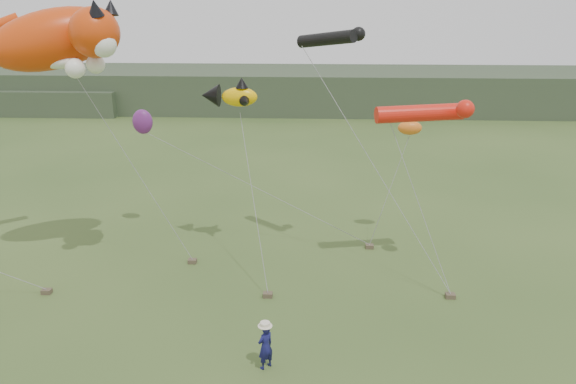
% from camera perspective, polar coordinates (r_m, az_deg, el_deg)
% --- Properties ---
extents(ground, '(120.00, 120.00, 0.00)m').
position_cam_1_polar(ground, '(18.73, -4.57, -16.73)').
color(ground, '#385123').
rests_on(ground, ground).
extents(headland, '(90.00, 13.00, 4.00)m').
position_cam_1_polar(headland, '(60.68, -2.17, 10.33)').
color(headland, '#2D3D28').
rests_on(headland, ground).
extents(festival_attendant, '(0.65, 0.65, 1.53)m').
position_cam_1_polar(festival_attendant, '(17.98, -2.31, -15.41)').
color(festival_attendant, '#15154F').
rests_on(festival_attendant, ground).
extents(sandbag_anchors, '(16.10, 5.22, 0.19)m').
position_cam_1_polar(sandbag_anchors, '(23.45, -2.17, -8.56)').
color(sandbag_anchors, brown).
rests_on(sandbag_anchors, ground).
extents(cat_kite, '(6.62, 4.25, 3.26)m').
position_cam_1_polar(cat_kite, '(23.92, -21.98, 14.24)').
color(cat_kite, red).
rests_on(cat_kite, ground).
extents(fish_kite, '(2.43, 1.67, 1.28)m').
position_cam_1_polar(fish_kite, '(23.88, -6.03, 9.71)').
color(fish_kite, '#FFBD04').
rests_on(fish_kite, ground).
extents(tube_kites, '(6.88, 3.34, 3.59)m').
position_cam_1_polar(tube_kites, '(22.84, 10.93, 10.36)').
color(tube_kites, black).
rests_on(tube_kites, ground).
extents(misc_kites, '(13.40, 0.83, 1.16)m').
position_cam_1_polar(misc_kites, '(26.20, -4.45, 6.90)').
color(misc_kites, orange).
rests_on(misc_kites, ground).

